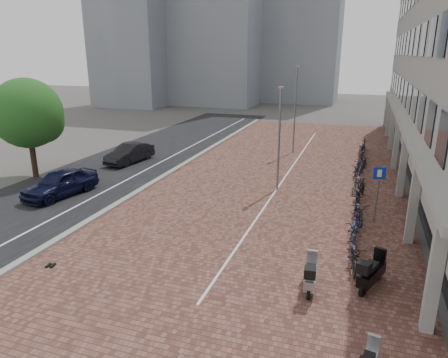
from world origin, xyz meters
The scene contains 17 objects.
ground centered at (0.00, 0.00, 0.00)m, with size 140.00×140.00×0.00m, color #474442.
plaza_brick centered at (2.00, 12.00, 0.01)m, with size 14.50×42.00×0.04m, color brown.
street_asphalt centered at (-9.00, 12.00, 0.01)m, with size 8.00×50.00×0.03m, color black.
curb centered at (-5.10, 12.00, 0.07)m, with size 0.35×42.00×0.14m, color gray.
lane_line centered at (-7.00, 12.00, 0.02)m, with size 0.12×44.00×0.00m, color white.
parking_line centered at (2.20, 12.00, 0.04)m, with size 0.10×30.00×0.00m, color white.
bg_towers centered at (-14.34, 48.94, 13.96)m, with size 33.00×23.00×32.00m.
car_navy centered at (-8.86, 4.13, 0.74)m, with size 1.75×4.35×1.48m, color black.
car_dark centered at (-9.08, 11.62, 0.68)m, with size 1.44×4.12×1.36m, color black.
shoes centered at (-3.85, -2.53, 0.05)m, with size 0.37×0.31×0.09m, color black, non-canonical shape.
scooter_front centered at (5.39, -0.91, 0.59)m, with size 0.53×1.71×1.18m, color #97979C, non-canonical shape.
scooter_mid centered at (7.30, -0.18, 0.63)m, with size 0.57×1.84×1.26m, color black, non-canonical shape.
parking_sign centered at (7.47, 5.77, 1.82)m, with size 0.55×0.19×2.67m.
lamp_near centered at (2.22, 8.96, 2.89)m, with size 0.12×0.12×5.78m, color slate.
lamp_far centered at (1.51, 18.44, 3.30)m, with size 0.12×0.12×6.59m, color slate.
street_tree centered at (-12.74, 6.64, 3.92)m, with size 4.25×4.25×6.17m.
bike_row centered at (6.67, 10.65, 0.52)m, with size 1.31×21.44×1.05m.
Camera 1 is at (6.56, -13.16, 7.56)m, focal length 32.79 mm.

